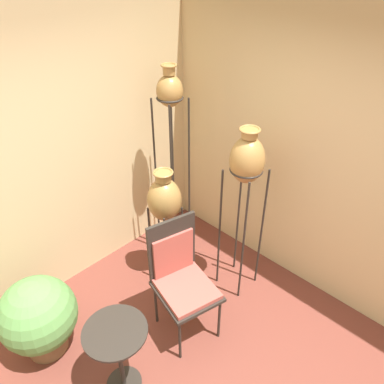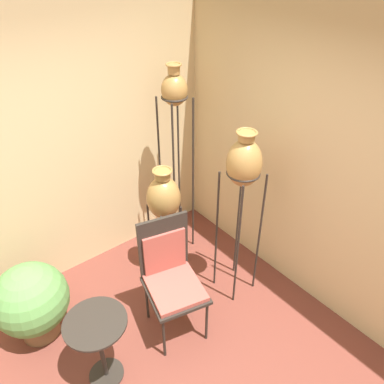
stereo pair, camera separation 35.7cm
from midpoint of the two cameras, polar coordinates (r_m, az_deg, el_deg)
wall_back at (r=3.49m, az=-21.49°, el=4.03°), size 7.75×0.06×2.70m
wall_right at (r=3.31m, az=25.06°, el=1.49°), size 0.06×7.75×2.70m
vase_stand_tall at (r=3.53m, az=0.30°, el=13.54°), size 0.26×0.26×2.07m
vase_stand_medium at (r=3.14m, az=11.15°, el=3.73°), size 0.30×0.30×1.72m
vase_stand_short at (r=3.52m, az=-1.47°, el=-1.02°), size 0.32×0.32×1.24m
chair at (r=3.24m, az=-0.09°, el=-12.33°), size 0.57×0.61×1.10m
side_table at (r=3.04m, az=-10.62°, el=-21.16°), size 0.47×0.47×0.68m
potted_plant at (r=3.51m, az=-20.51°, el=-15.47°), size 0.63×0.63×0.75m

